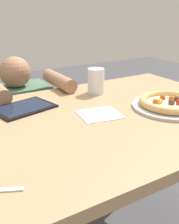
# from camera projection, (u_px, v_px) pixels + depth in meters

# --- Properties ---
(dining_table) EXTENTS (1.27, 0.86, 0.75)m
(dining_table) POSITION_uv_depth(u_px,v_px,m) (103.00, 139.00, 1.14)
(dining_table) COLOR tan
(dining_table) RESTS_ON ground
(pizza_near) EXTENTS (0.32, 0.32, 0.04)m
(pizza_near) POSITION_uv_depth(u_px,v_px,m) (170.00, 104.00, 1.16)
(pizza_near) COLOR #B7B7BC
(pizza_near) RESTS_ON dining_table
(water_cup_clear) EXTENTS (0.08, 0.08, 0.12)m
(water_cup_clear) POSITION_uv_depth(u_px,v_px,m) (96.00, 81.00, 1.34)
(water_cup_clear) COLOR silver
(water_cup_clear) RESTS_ON dining_table
(paper_napkin) EXTENTS (0.18, 0.17, 0.00)m
(paper_napkin) POSITION_uv_depth(u_px,v_px,m) (100.00, 114.00, 1.09)
(paper_napkin) COLOR white
(paper_napkin) RESTS_ON dining_table
(tablet) EXTENTS (0.27, 0.22, 0.01)m
(tablet) POSITION_uv_depth(u_px,v_px,m) (24.00, 108.00, 1.15)
(tablet) COLOR black
(tablet) RESTS_ON dining_table
(diner_seated) EXTENTS (0.39, 0.51, 0.89)m
(diner_seated) POSITION_uv_depth(u_px,v_px,m) (22.00, 136.00, 1.68)
(diner_seated) COLOR #333847
(diner_seated) RESTS_ON ground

